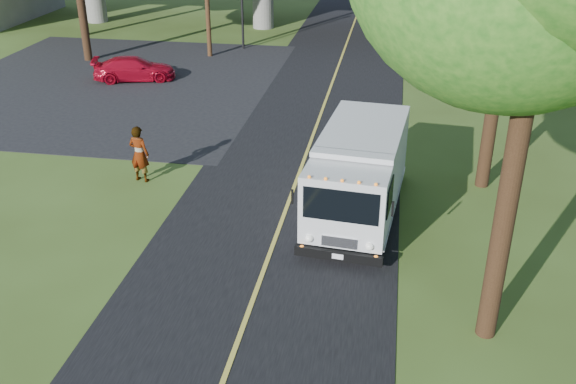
# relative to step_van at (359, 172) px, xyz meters

# --- Properties ---
(ground) EXTENTS (120.00, 120.00, 0.00)m
(ground) POSITION_rel_step_van_xyz_m (-2.21, -6.24, -1.44)
(ground) COLOR #3B4F1C
(ground) RESTS_ON ground
(road) EXTENTS (7.00, 90.00, 0.02)m
(road) POSITION_rel_step_van_xyz_m (-2.21, 3.76, -1.43)
(road) COLOR black
(road) RESTS_ON ground
(parking_lot) EXTENTS (16.00, 18.00, 0.01)m
(parking_lot) POSITION_rel_step_van_xyz_m (-13.21, 11.76, -1.44)
(parking_lot) COLOR black
(parking_lot) RESTS_ON ground
(lane_line) EXTENTS (0.12, 90.00, 0.01)m
(lane_line) POSITION_rel_step_van_xyz_m (-2.21, 3.76, -1.41)
(lane_line) COLOR gold
(lane_line) RESTS_ON road
(step_van) EXTENTS (2.91, 6.51, 2.65)m
(step_van) POSITION_rel_step_van_xyz_m (0.00, 0.00, 0.00)
(step_van) COLOR silver
(step_van) RESTS_ON ground
(red_sedan) EXTENTS (4.36, 2.77, 1.18)m
(red_sedan) POSITION_rel_step_van_xyz_m (-12.14, 12.52, -0.85)
(red_sedan) COLOR #A90A1E
(red_sedan) RESTS_ON ground
(pedestrian) EXTENTS (0.80, 0.61, 1.96)m
(pedestrian) POSITION_rel_step_van_xyz_m (-7.43, 1.22, -0.46)
(pedestrian) COLOR gray
(pedestrian) RESTS_ON ground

